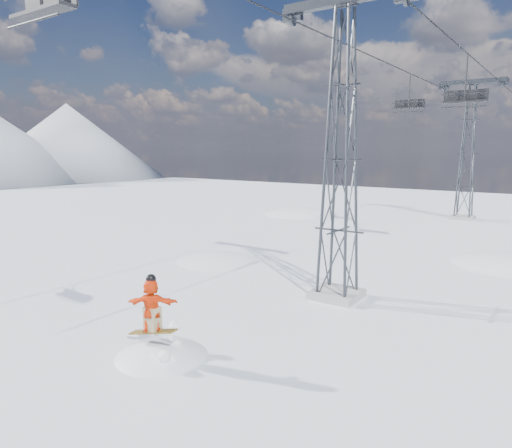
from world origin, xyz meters
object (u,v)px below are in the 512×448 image
at_px(lift_tower_far, 467,154).
at_px(snowboarder_jump, 163,408).
at_px(lift_tower_near, 341,160).
at_px(lift_chair_near, 44,3).

distance_m(lift_tower_far, snowboarder_jump, 33.51).
height_order(lift_tower_near, lift_chair_near, lift_tower_near).
xyz_separation_m(lift_tower_near, lift_tower_far, (0.00, 25.00, 0.00)).
distance_m(lift_tower_near, snowboarder_jump, 10.65).
bearing_deg(lift_chair_near, lift_tower_near, 78.05).
relative_size(lift_tower_near, lift_chair_near, 4.86).
bearing_deg(lift_tower_far, snowboarder_jump, -93.40).
bearing_deg(lift_tower_near, lift_tower_far, 90.00).
bearing_deg(lift_tower_near, snowboarder_jump, -104.18).
height_order(snowboarder_jump, lift_chair_near, lift_chair_near).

